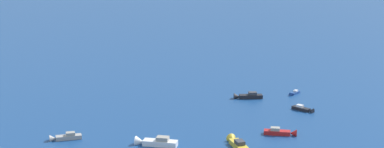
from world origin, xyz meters
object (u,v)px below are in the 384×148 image
motorboat_mid_cluster (294,93)px  motorboat_outer_ring_a (237,143)px  motorboat_outer_ring_b (304,109)px  motorboat_near_centre (154,142)px  motorboat_inshore (282,132)px  motorboat_far_port (247,96)px  motorboat_trailing (64,137)px

motorboat_mid_cluster → motorboat_outer_ring_a: motorboat_outer_ring_a is taller
motorboat_outer_ring_a → motorboat_outer_ring_b: 37.84m
motorboat_outer_ring_a → motorboat_outer_ring_b: (-33.77, 17.06, -0.21)m
motorboat_outer_ring_a → motorboat_outer_ring_b: motorboat_outer_ring_a is taller
motorboat_near_centre → motorboat_inshore: 34.13m
motorboat_far_port → motorboat_trailing: motorboat_far_port is taller
motorboat_far_port → motorboat_outer_ring_a: size_ratio=0.96×
motorboat_far_port → motorboat_mid_cluster: bearing=116.5°
motorboat_trailing → motorboat_far_port: bearing=137.2°
motorboat_far_port → motorboat_inshore: size_ratio=1.10×
motorboat_near_centre → motorboat_outer_ring_a: motorboat_near_centre is taller
motorboat_trailing → motorboat_outer_ring_b: motorboat_trailing is taller
motorboat_inshore → motorboat_mid_cluster: (-41.80, 3.33, -0.26)m
motorboat_far_port → motorboat_outer_ring_b: 21.08m
motorboat_near_centre → motorboat_far_port: size_ratio=1.14×
motorboat_far_port → motorboat_outer_ring_a: bearing=1.0°
motorboat_far_port → motorboat_inshore: bearing=18.9°
motorboat_far_port → motorboat_inshore: motorboat_far_port is taller
motorboat_outer_ring_b → motorboat_inshore: bearing=-14.9°
motorboat_mid_cluster → motorboat_outer_ring_a: 54.37m
motorboat_inshore → motorboat_trailing: motorboat_inshore is taller
motorboat_far_port → motorboat_mid_cluster: (-7.51, 15.04, -0.30)m
motorboat_mid_cluster → motorboat_inshore: bearing=-4.6°
motorboat_near_centre → motorboat_trailing: size_ratio=1.31×
motorboat_far_port → motorboat_trailing: (47.19, -43.67, -0.08)m
motorboat_near_centre → motorboat_mid_cluster: bearing=147.8°
motorboat_outer_ring_b → motorboat_far_port: bearing=-122.0°
motorboat_far_port → motorboat_outer_ring_a: 44.96m
motorboat_trailing → motorboat_mid_cluster: 80.25m
motorboat_far_port → motorboat_outer_ring_b: (11.18, 17.86, -0.17)m
motorboat_trailing → motorboat_outer_ring_a: bearing=92.9°
motorboat_mid_cluster → motorboat_outer_ring_b: 18.91m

